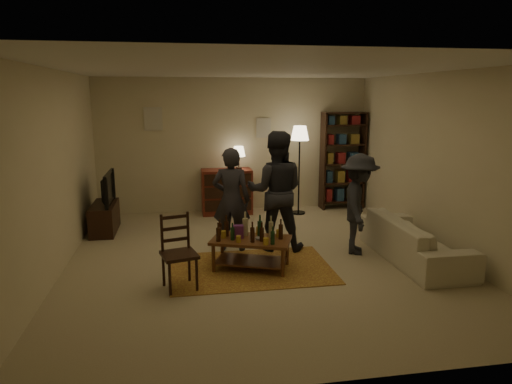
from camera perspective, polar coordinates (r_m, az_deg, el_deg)
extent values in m
plane|color=#C6B793|center=(6.77, 0.54, -8.34)|extent=(6.00, 6.00, 0.00)
plane|color=beige|center=(9.37, -2.71, 5.85)|extent=(5.50, 0.00, 5.50)
plane|color=beige|center=(6.53, -23.93, 2.12)|extent=(0.00, 6.00, 6.00)
plane|color=beige|center=(7.42, 21.99, 3.35)|extent=(0.00, 6.00, 6.00)
plane|color=beige|center=(3.58, 9.15, -4.47)|extent=(5.50, 0.00, 5.50)
plane|color=white|center=(6.36, 0.59, 15.12)|extent=(6.00, 6.00, 0.00)
cube|color=beige|center=(9.25, -12.74, 8.91)|extent=(0.35, 0.03, 0.45)
cube|color=beige|center=(9.41, 0.95, 8.03)|extent=(0.30, 0.03, 0.40)
cube|color=brown|center=(6.40, -0.61, -9.51)|extent=(2.20, 1.50, 0.01)
cube|color=brown|center=(6.26, -0.62, -6.03)|extent=(1.20, 0.92, 0.04)
cube|color=brown|center=(6.36, -0.61, -8.59)|extent=(1.07, 0.79, 0.02)
cylinder|color=brown|center=(6.23, -5.34, -8.30)|extent=(0.05, 0.05, 0.39)
cylinder|color=brown|center=(6.05, 3.38, -8.91)|extent=(0.05, 0.05, 0.39)
cylinder|color=brown|center=(6.65, -4.23, -6.96)|extent=(0.05, 0.05, 0.39)
cylinder|color=brown|center=(6.48, 3.92, -7.47)|extent=(0.05, 0.05, 0.39)
cylinder|color=gold|center=(6.29, -4.07, -5.30)|extent=(0.07, 0.07, 0.10)
cylinder|color=gold|center=(6.10, -2.20, -5.90)|extent=(0.07, 0.07, 0.09)
cylinder|color=gold|center=(6.43, 0.31, -4.84)|extent=(0.07, 0.07, 0.11)
cylinder|color=gold|center=(6.01, 1.24, -6.18)|extent=(0.07, 0.07, 0.09)
cylinder|color=gold|center=(6.34, 2.84, -5.17)|extent=(0.07, 0.07, 0.10)
cube|color=#733084|center=(6.29, -2.20, -4.92)|extent=(0.15, 0.10, 0.18)
cylinder|color=gray|center=(6.21, 0.43, -5.87)|extent=(0.12, 0.12, 0.03)
cube|color=black|center=(5.71, -9.57, -7.76)|extent=(0.50, 0.50, 0.04)
cylinder|color=black|center=(5.61, -10.72, -10.65)|extent=(0.04, 0.04, 0.43)
cylinder|color=black|center=(5.68, -7.41, -10.22)|extent=(0.04, 0.04, 0.43)
cylinder|color=black|center=(5.91, -11.49, -9.48)|extent=(0.04, 0.04, 0.43)
cylinder|color=black|center=(5.98, -8.35, -9.09)|extent=(0.04, 0.04, 0.43)
cube|color=black|center=(5.78, -10.08, -4.78)|extent=(0.33, 0.11, 0.49)
cube|color=black|center=(8.42, -18.40, -3.09)|extent=(0.40, 1.00, 0.50)
imported|color=black|center=(8.30, -18.50, 0.44)|extent=(0.13, 0.97, 0.56)
cube|color=maroon|center=(9.21, -3.68, 0.06)|extent=(1.00, 0.48, 0.90)
cube|color=black|center=(9.02, -3.49, -1.69)|extent=(0.92, 0.02, 0.22)
cube|color=black|center=(8.96, -3.51, -0.08)|extent=(0.92, 0.02, 0.22)
cube|color=black|center=(8.91, -3.53, 1.56)|extent=(0.92, 0.02, 0.22)
cylinder|color=black|center=(9.16, -2.16, 2.99)|extent=(0.12, 0.12, 0.04)
cylinder|color=black|center=(9.14, -2.16, 3.80)|extent=(0.02, 0.02, 0.22)
cone|color=#FFE5B2|center=(9.11, -2.17, 5.11)|extent=(0.26, 0.26, 0.20)
cube|color=black|center=(9.59, 8.35, 3.77)|extent=(0.04, 0.34, 2.00)
cube|color=black|center=(9.89, 13.11, 3.83)|extent=(0.04, 0.34, 2.00)
cube|color=black|center=(9.89, 10.58, -1.07)|extent=(0.90, 0.34, 0.03)
cube|color=black|center=(9.81, 10.67, 1.20)|extent=(0.90, 0.34, 0.03)
cube|color=black|center=(9.74, 10.76, 3.51)|extent=(0.90, 0.34, 0.03)
cube|color=black|center=(9.69, 10.85, 5.85)|extent=(0.90, 0.34, 0.03)
cube|color=black|center=(9.66, 10.94, 8.21)|extent=(0.90, 0.34, 0.03)
cube|color=black|center=(9.64, 11.00, 9.69)|extent=(0.90, 0.34, 0.03)
cube|color=maroon|center=(9.76, 8.95, -0.32)|extent=(0.12, 0.22, 0.26)
cube|color=navy|center=(9.84, 10.33, -0.26)|extent=(0.15, 0.22, 0.26)
cube|color=olive|center=(9.93, 11.80, -0.21)|extent=(0.18, 0.22, 0.26)
cube|color=navy|center=(9.68, 9.03, 1.94)|extent=(0.12, 0.22, 0.24)
cube|color=olive|center=(9.76, 10.42, 1.97)|extent=(0.15, 0.22, 0.24)
cube|color=maroon|center=(9.86, 11.90, 2.01)|extent=(0.18, 0.22, 0.24)
cube|color=olive|center=(9.62, 9.11, 4.22)|extent=(0.12, 0.22, 0.22)
cube|color=maroon|center=(9.71, 10.51, 4.24)|extent=(0.15, 0.22, 0.22)
cube|color=navy|center=(9.80, 11.99, 4.25)|extent=(0.18, 0.22, 0.22)
cube|color=maroon|center=(9.58, 9.18, 6.54)|extent=(0.12, 0.22, 0.20)
cube|color=navy|center=(9.66, 10.60, 6.53)|extent=(0.15, 0.22, 0.20)
cube|color=olive|center=(9.76, 12.09, 6.52)|extent=(0.18, 0.22, 0.20)
cube|color=navy|center=(9.55, 9.26, 8.87)|extent=(0.12, 0.22, 0.18)
cube|color=olive|center=(9.63, 10.69, 8.84)|extent=(0.15, 0.22, 0.18)
cube|color=maroon|center=(9.73, 12.20, 8.81)|extent=(0.18, 0.22, 0.18)
cylinder|color=black|center=(9.31, 5.30, -2.58)|extent=(0.28, 0.28, 0.03)
cylinder|color=black|center=(9.15, 5.39, 2.10)|extent=(0.03, 0.03, 1.57)
cone|color=#FFE5B2|center=(9.04, 5.50, 7.35)|extent=(0.36, 0.36, 0.28)
imported|color=beige|center=(7.03, 19.18, -5.63)|extent=(0.81, 2.08, 0.61)
imported|color=#2B2A32|center=(6.93, -3.11, -0.98)|extent=(0.67, 0.53, 1.60)
imported|color=#26262D|center=(6.97, 2.48, 0.12)|extent=(1.03, 0.88, 1.84)
imported|color=#25272D|center=(6.99, 12.72, -1.49)|extent=(0.88, 1.12, 1.52)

